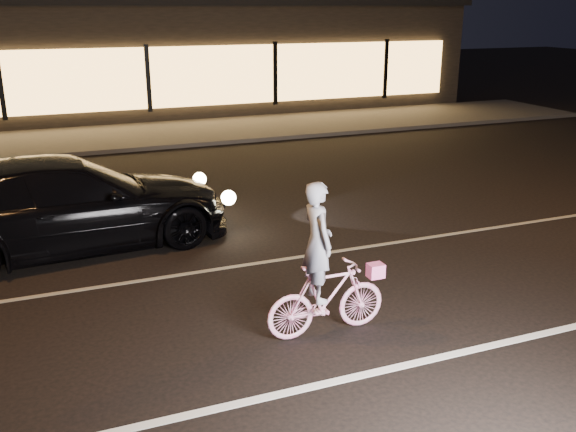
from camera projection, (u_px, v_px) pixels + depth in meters
name	position (u px, v px, depth m)	size (l,w,h in m)	color
ground	(353.00, 309.00, 8.64)	(90.00, 90.00, 0.00)	black
lane_stripe_near	(413.00, 364.00, 7.31)	(60.00, 0.12, 0.01)	silver
lane_stripe_far	(296.00, 257.00, 10.40)	(60.00, 0.10, 0.01)	gray
sidewalk	(162.00, 134.00, 20.08)	(30.00, 4.00, 0.12)	#383533
storefront	(128.00, 53.00, 24.70)	(25.40, 8.42, 4.20)	black
cyclist	(324.00, 282.00, 7.78)	(1.56, 0.54, 1.97)	#FF4CA2
sedan	(67.00, 204.00, 10.57)	(5.56, 2.75, 1.55)	black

